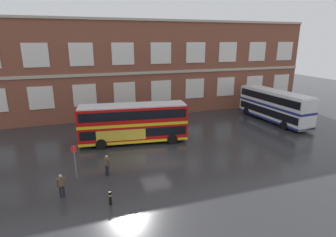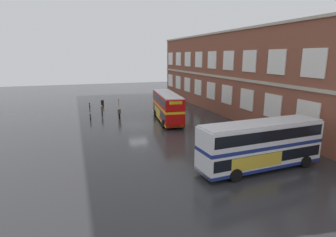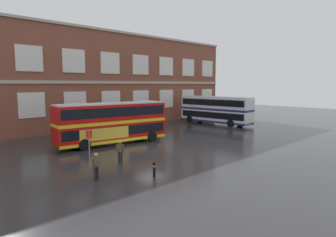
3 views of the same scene
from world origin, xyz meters
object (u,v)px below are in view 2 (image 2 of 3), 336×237
double_decker_middle (261,145)px  bus_stand_flag (119,106)px  waiting_passenger (102,110)px  station_litter_bin (102,103)px  second_passenger (119,113)px  safety_bollard_east (90,105)px  double_decker_near (167,106)px  safety_bollard_west (90,117)px

double_decker_middle → bus_stand_flag: bearing=-162.6°
bus_stand_flag → waiting_passenger: bearing=-111.0°
double_decker_middle → station_litter_bin: 36.38m
second_passenger → station_litter_bin: 12.56m
double_decker_middle → waiting_passenger: size_ratio=6.54×
station_litter_bin → waiting_passenger: bearing=-6.0°
bus_stand_flag → station_litter_bin: bearing=-171.1°
waiting_passenger → safety_bollard_east: waiting_passenger is taller
double_decker_near → safety_bollard_west: size_ratio=11.84×
second_passenger → safety_bollard_east: 11.26m
double_decker_middle → station_litter_bin: double_decker_middle is taller
bus_stand_flag → station_litter_bin: 10.34m
double_decker_near → bus_stand_flag: double_decker_near is taller
double_decker_middle → safety_bollard_east: (-33.21, -11.89, -1.66)m
double_decker_near → station_litter_bin: size_ratio=10.92×
safety_bollard_west → safety_bollard_east: (-10.29, 0.48, 0.00)m
station_litter_bin → safety_bollard_east: bearing=-52.8°
double_decker_near → waiting_passenger: double_decker_near is taller
second_passenger → bus_stand_flag: bus_stand_flag is taller
double_decker_near → safety_bollard_east: 17.52m
double_decker_near → station_litter_bin: 17.87m
waiting_passenger → station_litter_bin: waiting_passenger is taller
double_decker_near → second_passenger: (-3.54, -6.45, -1.22)m
double_decker_middle → safety_bollard_west: size_ratio=11.71×
double_decker_middle → bus_stand_flag: 26.15m
station_litter_bin → double_decker_middle: bearing=15.0°
station_litter_bin → safety_bollard_west: station_litter_bin is taller
double_decker_middle → waiting_passenger: 27.95m
safety_bollard_west → station_litter_bin: bearing=166.3°
double_decker_middle → safety_bollard_west: bearing=-151.6°
safety_bollard_west → second_passenger: bearing=85.7°
double_decker_middle → second_passenger: size_ratio=6.54×
waiting_passenger → second_passenger: bearing=33.9°
waiting_passenger → second_passenger: same height
second_passenger → safety_bollard_west: second_passenger is taller
double_decker_middle → second_passenger: double_decker_middle is taller
second_passenger → waiting_passenger: bearing=-146.1°
waiting_passenger → double_decker_near: bearing=51.7°
safety_bollard_west → double_decker_near: bearing=70.1°
safety_bollard_west → waiting_passenger: bearing=146.2°
double_decker_near → waiting_passenger: size_ratio=6.61×
bus_stand_flag → safety_bollard_west: size_ratio=2.84×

